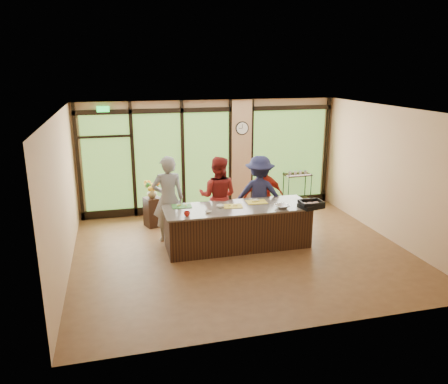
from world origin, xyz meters
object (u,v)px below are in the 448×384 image
island_base (238,227)px  flower_stand (153,212)px  cook_left (168,199)px  bar_cart (297,185)px  cook_right (259,194)px  roasting_pan (311,206)px

island_base → flower_stand: island_base is taller
cook_left → bar_cart: size_ratio=1.93×
flower_stand → island_base: bearing=-66.3°
cook_left → flower_stand: bearing=-75.4°
cook_right → bar_cart: bearing=-113.8°
island_base → bar_cart: bearing=44.8°
cook_right → flower_stand: 2.69m
island_base → cook_left: bearing=152.2°
roasting_pan → bar_cart: bar_cart is taller
cook_left → bar_cart: bearing=-156.5°
cook_left → cook_right: 2.17m
roasting_pan → flower_stand: 3.92m
island_base → roasting_pan: roasting_pan is taller
cook_left → roasting_pan: size_ratio=4.13×
cook_right → bar_cart: (1.71, 1.68, -0.31)m
cook_left → roasting_pan: 3.15m
flower_stand → bar_cart: bearing=-10.5°
island_base → roasting_pan: size_ratio=6.52×
cook_right → flower_stand: (-2.44, 1.00, -0.56)m
flower_stand → bar_cart: bar_cart is taller
island_base → cook_right: (0.76, 0.77, 0.48)m
cook_right → roasting_pan: size_ratio=3.88×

